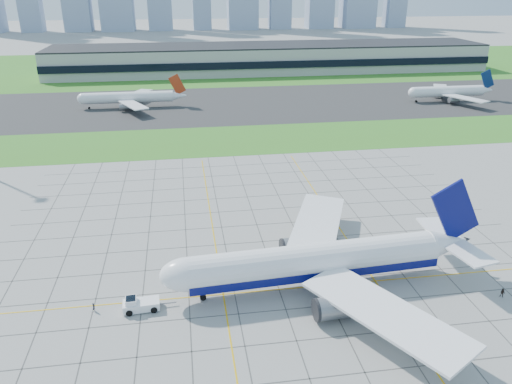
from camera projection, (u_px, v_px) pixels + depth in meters
ground at (277, 283)px, 90.92m from camera, size 1400.00×1400.00×0.00m
grass_median at (228, 140)px, 172.84m from camera, size 700.00×35.00×0.04m
asphalt_taxiway at (216, 104)px, 222.90m from camera, size 700.00×75.00×0.04m
grass_far at (203, 66)px, 323.03m from camera, size 700.00×145.00×0.04m
apron_markings at (269, 253)px, 101.07m from camera, size 120.00×130.00×0.03m
terminal at (270, 58)px, 302.65m from camera, size 260.00×43.00×15.80m
airliner at (317, 261)px, 88.24m from camera, size 59.04×59.68×18.58m
pushback_tug at (139, 304)px, 83.20m from camera, size 8.87×3.42×2.45m
crew_near at (94, 307)px, 82.91m from camera, size 0.48×0.64×1.57m
crew_far at (503, 293)px, 86.60m from camera, size 1.05×1.05×1.72m
distant_jet_1 at (130, 97)px, 215.54m from camera, size 43.92×42.66×14.08m
distant_jet_2 at (449, 91)px, 227.33m from camera, size 38.93×42.66×14.08m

